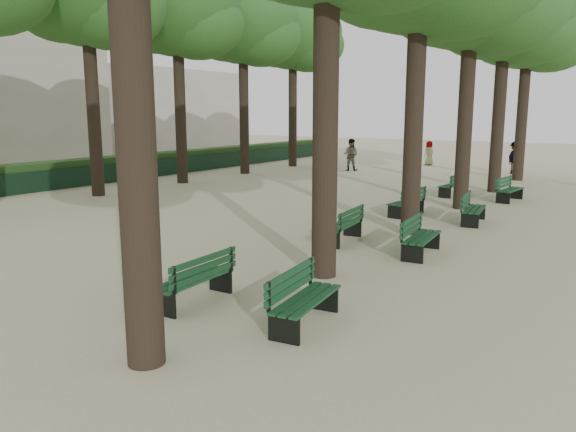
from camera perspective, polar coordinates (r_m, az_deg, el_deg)
The scene contains 22 objects.
ground at distance 10.57m, azimuth -11.78°, elevation -8.61°, with size 120.00×120.00×0.00m, color #C1B992.
tree_central_4 at distance 26.00m, azimuth 21.28°, elevation 19.24°, with size 6.00×6.00×9.95m.
tree_central_5 at distance 30.85m, azimuth 23.29°, elevation 17.63°, with size 6.00×6.00×9.95m.
tree_far_3 at distance 28.08m, azimuth -11.24°, elevation 20.06°, with size 6.00×6.00×10.45m.
tree_far_4 at distance 31.84m, azimuth -4.62°, elevation 19.07°, with size 6.00×6.00×10.45m.
tree_far_5 at distance 35.91m, azimuth 0.49°, elevation 18.13°, with size 6.00×6.00×10.45m.
bench_left_0 at distance 10.39m, azimuth -9.56°, elevation -7.29°, with size 0.62×1.82×0.92m.
bench_left_1 at distance 15.01m, azimuth 5.48°, elevation -1.62°, with size 0.74×1.85×0.92m.
bench_left_2 at distance 19.19m, azimuth 11.91°, elevation 0.87°, with size 0.75×1.85×0.92m.
bench_left_3 at distance 24.08m, azimuth 16.41°, elevation 2.61°, with size 0.80×1.86×0.92m.
bench_right_0 at distance 9.23m, azimuth 1.81°, elevation -9.47°, with size 0.78×1.85×0.92m.
bench_right_1 at distance 13.96m, azimuth 13.40°, elevation -2.80°, with size 0.72×1.84×0.92m.
bench_right_2 at distance 18.37m, azimuth 18.34°, elevation 0.13°, with size 0.79×1.86×0.92m.
bench_right_3 at distance 23.38m, azimuth 21.61°, elevation 2.07°, with size 0.76×1.85×0.92m.
man_with_map at distance 10.57m, azimuth -14.52°, elevation -4.34°, with size 0.62×0.65×1.55m.
pedestrian_d at distance 37.38m, azimuth 14.14°, elevation 6.21°, with size 0.76×0.31×1.56m, color #262628.
pedestrian_e at distance 34.14m, azimuth 3.12°, elevation 6.25°, with size 1.59×0.34×1.71m, color #262628.
pedestrian_b at distance 33.65m, azimuth 22.05°, elevation 5.51°, with size 1.16×0.36×1.80m, color #262628.
pedestrian_a at distance 33.15m, azimuth 6.40°, elevation 6.20°, with size 0.91×0.37×1.86m, color #262628.
fence at distance 28.68m, azimuth -17.80°, elevation 4.12°, with size 0.08×42.00×0.90m, color black.
hedge at distance 29.21m, azimuth -18.69°, elevation 4.47°, with size 1.20×42.00×1.20m, color #1B3B14.
building_far at distance 54.59m, azimuth -14.59°, elevation 10.33°, with size 12.00×16.00×7.00m, color #B7B2A3.
Camera 1 is at (7.10, -7.04, 3.44)m, focal length 35.00 mm.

